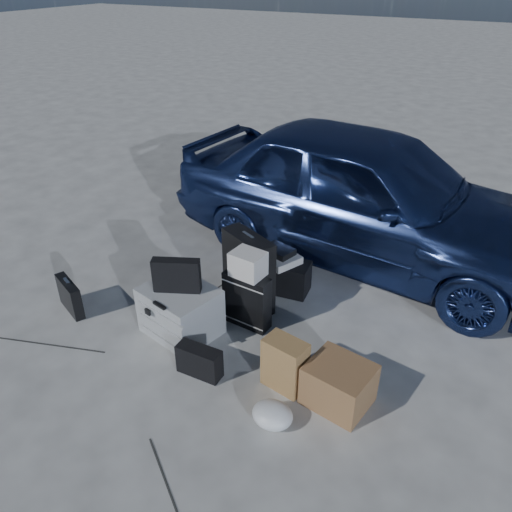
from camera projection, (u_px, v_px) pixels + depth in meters
The scene contains 15 objects.
ground at pixel (185, 362), 4.10m from camera, with size 60.00×60.00×0.00m, color beige.
car at pixel (365, 194), 5.28m from camera, with size 1.70×4.22×1.44m, color navy.
pelican_case at pixel (181, 311), 4.34m from camera, with size 0.61×0.50×0.44m, color #B1B4B6.
laptop_bag at pixel (177, 275), 4.15m from camera, with size 0.40×0.10×0.30m, color black.
briefcase at pixel (70, 296), 4.64m from camera, with size 0.41×0.09×0.32m, color black.
suitcase_left at pixel (248, 271), 4.63m from camera, with size 0.56×0.20×0.73m, color black.
suitcase_right at pixel (247, 300), 4.42m from camera, with size 0.43×0.15×0.51m, color black.
white_carton at pixel (248, 264), 4.25m from camera, with size 0.28×0.22×0.22m, color beige.
duffel_bag at pixel (277, 275), 4.95m from camera, with size 0.64×0.27×0.32m, color black.
flat_box_white at pixel (277, 257), 4.87m from camera, with size 0.42×0.31×0.07m, color beige.
flat_box_black at pixel (279, 251), 4.84m from camera, with size 0.28×0.20×0.06m, color black.
kraft_bag at pixel (285, 364), 3.78m from camera, with size 0.32×0.19×0.43m, color #A27B46.
cardboard_box at pixel (339, 385), 3.66m from camera, with size 0.45×0.39×0.34m, color brown.
plastic_bag at pixel (272, 415), 3.52m from camera, with size 0.30×0.25×0.17m, color silver.
messenger_bag at pixel (199, 361), 3.93m from camera, with size 0.36×0.14×0.25m, color black.
Camera 1 is at (2.01, -2.41, 2.84)m, focal length 35.00 mm.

